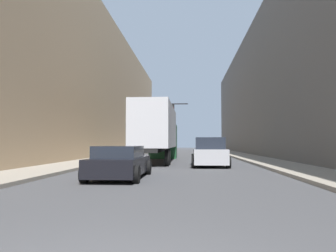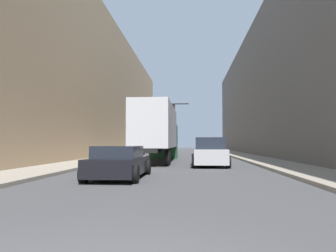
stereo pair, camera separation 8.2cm
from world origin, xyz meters
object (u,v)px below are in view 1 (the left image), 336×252
at_px(suv_car, 209,153).
at_px(traffic_signal_gantry, 154,118).
at_px(sedan_car, 120,162).
at_px(semi_truck, 158,131).

height_order(suv_car, traffic_signal_gantry, traffic_signal_gantry).
relative_size(sedan_car, traffic_signal_gantry, 0.72).
distance_m(sedan_car, traffic_signal_gantry, 26.39).
bearing_deg(suv_car, traffic_signal_gantry, 106.30).
xyz_separation_m(semi_truck, sedan_car, (-0.32, -12.15, -1.68)).
distance_m(semi_truck, suv_car, 6.43).
relative_size(suv_car, traffic_signal_gantry, 0.71).
xyz_separation_m(suv_car, traffic_signal_gantry, (-5.55, 18.99, 3.58)).
bearing_deg(sedan_car, traffic_signal_gantry, 93.45).
bearing_deg(sedan_car, semi_truck, 88.50).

